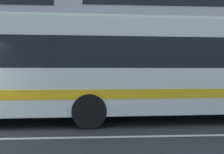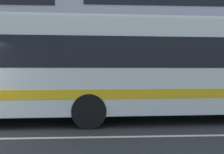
{
  "view_description": "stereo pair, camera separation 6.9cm",
  "coord_description": "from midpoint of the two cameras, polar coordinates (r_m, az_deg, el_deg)",
  "views": [
    {
      "loc": [
        3.83,
        -6.79,
        1.66
      ],
      "look_at": [
        4.46,
        2.06,
        1.46
      ],
      "focal_mm": 43.9,
      "sensor_mm": 36.0,
      "label": 1
    },
    {
      "loc": [
        3.89,
        -6.79,
        1.66
      ],
      "look_at": [
        4.46,
        2.06,
        1.46
      ],
      "focal_mm": 43.9,
      "sensor_mm": 36.0,
      "label": 2
    }
  ],
  "objects": [
    {
      "name": "transit_bus",
      "position": [
        9.07,
        -0.29,
        2.35
      ],
      "size": [
        11.54,
        3.02,
        3.31
      ],
      "color": "silver",
      "rests_on": "ground_plane"
    },
    {
      "name": "apartment_block_right",
      "position": [
        24.98,
        21.77,
        11.26
      ],
      "size": [
        24.28,
        10.33,
        12.03
      ],
      "color": "silver",
      "rests_on": "ground_plane"
    }
  ]
}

